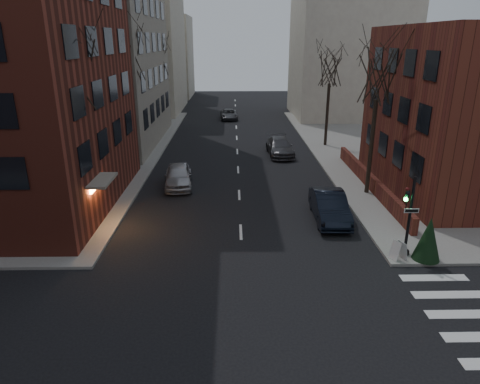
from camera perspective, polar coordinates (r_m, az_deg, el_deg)
name	(u,v)px	position (r m, az deg, el deg)	size (l,w,h in m)	color
low_wall_right	(370,181)	(31.69, 16.93, 1.45)	(0.35, 16.00, 1.00)	maroon
building_distant_la	(130,47)	(66.27, -14.42, 18.19)	(14.00, 16.00, 18.00)	beige
building_distant_ra	(348,56)	(61.63, 14.16, 17.21)	(14.00, 14.00, 16.00)	beige
building_distant_lb	(163,57)	(82.66, -10.19, 17.29)	(10.00, 12.00, 14.00)	beige
traffic_signal	(408,221)	(22.01, 21.45, -3.65)	(0.76, 0.44, 4.00)	black
tree_left_a	(75,72)	(25.14, -21.19, 14.68)	(4.18, 4.18, 10.26)	#2D231C
tree_left_b	(127,55)	(36.63, -14.89, 17.22)	(4.40, 4.40, 10.80)	#2D231C
tree_left_c	(157,59)	(50.38, -11.04, 17.02)	(3.96, 3.96, 9.72)	#2D231C
tree_right_a	(379,74)	(29.20, 18.03, 14.69)	(3.96, 3.96, 9.72)	#2D231C
tree_right_b	(330,68)	(42.72, 11.95, 15.93)	(3.74, 3.74, 9.18)	#2D231C
streetlamp_near	(128,123)	(33.11, -14.74, 8.85)	(0.36, 0.36, 6.28)	black
streetlamp_far	(167,92)	(52.55, -9.74, 13.04)	(0.36, 0.36, 6.28)	black
parked_sedan	(329,206)	(25.71, 11.84, -1.88)	(1.78, 5.10, 1.68)	black
car_lane_silver	(178,176)	(31.20, -8.23, 2.15)	(1.90, 4.73, 1.61)	#A5A5AA
car_lane_gray	(280,147)	(39.64, 5.34, 6.01)	(2.17, 5.34, 1.55)	#3D3D41
car_lane_far	(229,114)	(57.87, -1.49, 10.31)	(2.15, 4.67, 1.30)	#3F3F44
sandwich_board	(399,250)	(21.95, 20.42, -7.29)	(0.42, 0.58, 0.93)	silver
evergreen_shrub	(428,239)	(22.22, 23.83, -5.71)	(1.28, 1.28, 2.14)	black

